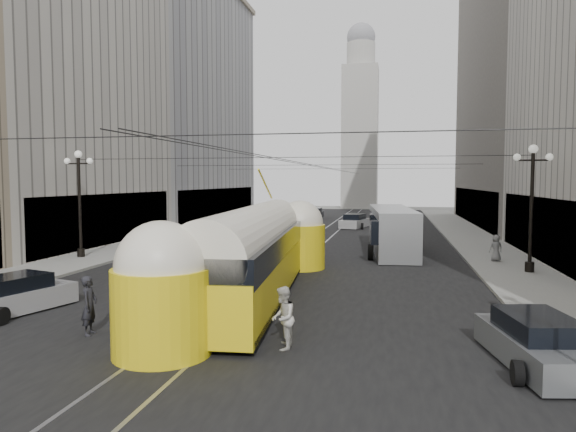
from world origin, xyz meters
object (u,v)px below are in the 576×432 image
at_px(city_bus, 392,228).
at_px(sedan_silver, 12,296).
at_px(pedestrian_crossing_a, 89,305).
at_px(sedan_grey, 537,343).
at_px(pedestrian_crossing_b, 283,318).
at_px(streetcar, 254,253).
at_px(pedestrian_sidewalk_right, 496,248).

xyz_separation_m(city_bus, sedan_silver, (-13.24, -18.78, -0.99)).
bearing_deg(city_bus, pedestrian_crossing_a, -113.62).
relative_size(city_bus, pedestrian_crossing_a, 6.35).
bearing_deg(city_bus, sedan_grey, -79.69).
bearing_deg(city_bus, pedestrian_crossing_b, -97.98).
height_order(pedestrian_crossing_a, pedestrian_crossing_b, pedestrian_crossing_a).
height_order(city_bus, sedan_silver, city_bus).
xyz_separation_m(city_bus, pedestrian_crossing_a, (-9.00, -20.57, -0.68)).
bearing_deg(sedan_silver, streetcar, 27.87).
relative_size(pedestrian_crossing_b, pedestrian_sidewalk_right, 1.17).
bearing_deg(pedestrian_crossing_a, sedan_grey, -101.27).
distance_m(sedan_silver, sedan_grey, 17.11).
xyz_separation_m(city_bus, pedestrian_sidewalk_right, (5.86, -3.72, -0.69)).
height_order(city_bus, pedestrian_crossing_b, city_bus).
bearing_deg(sedan_silver, city_bus, 54.81).
xyz_separation_m(streetcar, pedestrian_crossing_a, (-3.58, -5.93, -0.90)).
bearing_deg(pedestrian_sidewalk_right, pedestrian_crossing_b, 46.22).
bearing_deg(pedestrian_crossing_b, sedan_silver, -105.63).
distance_m(sedan_grey, pedestrian_sidewalk_right, 17.09).
bearing_deg(pedestrian_sidewalk_right, sedan_silver, 21.81).
xyz_separation_m(pedestrian_crossing_a, pedestrian_crossing_b, (6.10, -0.09, -0.03)).
bearing_deg(sedan_grey, city_bus, 100.31).
distance_m(pedestrian_crossing_a, pedestrian_sidewalk_right, 22.47).
xyz_separation_m(sedan_silver, sedan_grey, (17.00, -1.90, -0.01)).
relative_size(city_bus, sedan_silver, 2.54).
distance_m(sedan_silver, pedestrian_crossing_b, 10.52).
relative_size(sedan_silver, sedan_grey, 1.03).
relative_size(sedan_silver, pedestrian_sidewalk_right, 3.04).
distance_m(city_bus, pedestrian_sidewalk_right, 6.97).
bearing_deg(city_bus, streetcar, -110.30).
relative_size(streetcar, pedestrian_crossing_a, 9.23).
distance_m(streetcar, sedan_silver, 8.93).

